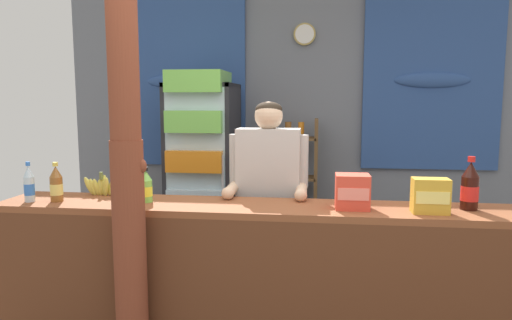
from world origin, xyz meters
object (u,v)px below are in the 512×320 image
Objects in this scene: soda_bottle_cola at (470,187)px; snack_box_crackers at (352,192)px; plastic_lawn_chair at (419,224)px; banana_bunch at (103,186)px; snack_box_choco_powder at (430,196)px; stall_counter at (258,269)px; bottle_shelf_rack at (294,181)px; soda_bottle_water at (29,185)px; timber_post at (126,150)px; soda_bottle_iced_tea at (56,185)px; soda_bottle_lime_soda at (146,187)px; drink_fridge at (203,157)px; shopkeeper at (268,185)px.

soda_bottle_cola is 0.67m from snack_box_crackers.
banana_bunch is (-2.27, -1.15, 0.49)m from plastic_lawn_chair.
snack_box_crackers reaches higher than snack_box_choco_powder.
stall_counter is 3.75× the size of plastic_lawn_chair.
banana_bunch is (-1.18, -1.89, 0.27)m from bottle_shelf_rack.
soda_bottle_cola is 1.12× the size of banana_bunch.
snack_box_choco_powder is at bearing -68.23° from bottle_shelf_rack.
soda_bottle_water is at bearing -145.79° from banana_bunch.
plastic_lawn_chair is 3.46× the size of soda_bottle_water.
banana_bunch is at bearing 173.42° from snack_box_choco_powder.
banana_bunch is (-2.02, 0.23, -0.04)m from snack_box_choco_powder.
timber_post is 0.68m from soda_bottle_iced_tea.
soda_bottle_cola is at bearing 2.76° from soda_bottle_water.
soda_bottle_lime_soda is at bearing 6.60° from soda_bottle_water.
drink_fridge is 8.35× the size of soda_bottle_lime_soda.
soda_bottle_lime_soda reaches higher than snack_box_crackers.
snack_box_crackers is at bearing -52.94° from drink_fridge.
snack_box_crackers reaches higher than plastic_lawn_chair.
soda_bottle_iced_tea is (-2.47, -1.36, 0.53)m from plastic_lawn_chair.
bottle_shelf_rack is 2.22m from soda_bottle_lime_soda.
stall_counter is at bearing -171.99° from snack_box_crackers.
drink_fridge is at bearing 120.70° from shopkeeper.
soda_bottle_iced_tea reaches higher than soda_bottle_lime_soda.
drink_fridge reaches higher than soda_bottle_cola.
plastic_lawn_chair is at bearing 27.89° from soda_bottle_water.
soda_bottle_iced_tea is 1.25× the size of snack_box_choco_powder.
soda_bottle_cola is (1.20, 0.14, 0.49)m from stall_counter.
soda_bottle_lime_soda is at bearing -111.75° from bottle_shelf_rack.
banana_bunch is (-1.06, 0.26, 0.42)m from stall_counter.
soda_bottle_water is 1.14× the size of soda_bottle_lime_soda.
snack_box_crackers is (1.31, -1.74, 0.03)m from drink_fridge.
soda_bottle_cola reaches higher than plastic_lawn_chair.
soda_bottle_lime_soda reaches higher than snack_box_choco_powder.
bottle_shelf_rack is at bearing 71.34° from timber_post.
stall_counter is 2.37× the size of bottle_shelf_rack.
snack_box_crackers is at bearing 1.88° from soda_bottle_water.
timber_post is 2.56m from bottle_shelf_rack.
bottle_shelf_rack reaches higher than soda_bottle_lime_soda.
soda_bottle_cola is (-0.01, -1.27, 0.56)m from plastic_lawn_chair.
bottle_shelf_rack is 2.30m from soda_bottle_cola.
snack_box_crackers is at bearing -38.36° from shopkeeper.
banana_bunch is at bearing 177.04° from soda_bottle_cola.
soda_bottle_lime_soda is at bearing -150.73° from shopkeeper.
timber_post is 0.81m from soda_bottle_water.
banana_bunch is at bearing 173.60° from snack_box_crackers.
plastic_lawn_chair is at bearing 63.14° from snack_box_crackers.
drink_fridge is 7.29× the size of soda_bottle_water.
stall_counter is 1.50m from soda_bottle_water.
snack_box_choco_powder is (-0.24, -0.12, -0.03)m from soda_bottle_cola.
banana_bunch is (-0.29, -1.56, -0.01)m from drink_fridge.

